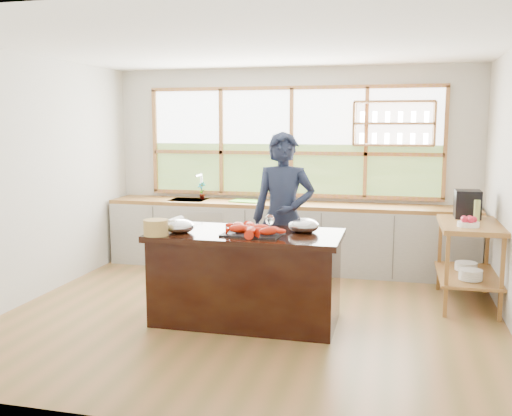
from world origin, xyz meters
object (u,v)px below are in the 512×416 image
(cook, at_px, (283,218))
(wicker_basket, at_px, (156,228))
(espresso_machine, at_px, (467,204))
(island, at_px, (246,277))

(cook, xyz_separation_m, wicker_basket, (-1.02, -1.09, 0.04))
(cook, xyz_separation_m, espresso_machine, (1.97, 0.68, 0.12))
(espresso_machine, xyz_separation_m, wicker_basket, (-2.98, -1.78, -0.08))
(espresso_machine, distance_m, wicker_basket, 3.47)
(island, height_order, wicker_basket, wicker_basket)
(island, relative_size, cook, 0.99)
(cook, bearing_deg, wicker_basket, -137.98)
(island, relative_size, espresso_machine, 5.92)
(island, xyz_separation_m, wicker_basket, (-0.79, -0.35, 0.52))
(island, xyz_separation_m, cook, (0.22, 0.75, 0.48))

